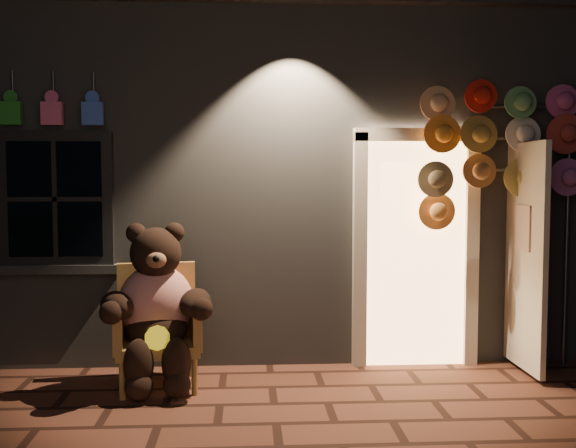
{
  "coord_description": "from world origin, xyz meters",
  "views": [
    {
      "loc": [
        -0.19,
        -4.66,
        1.75
      ],
      "look_at": [
        0.14,
        1.0,
        1.35
      ],
      "focal_mm": 42.0,
      "sensor_mm": 36.0,
      "label": 1
    }
  ],
  "objects": [
    {
      "name": "ground",
      "position": [
        0.0,
        0.0,
        0.0
      ],
      "size": [
        60.0,
        60.0,
        0.0
      ],
      "primitive_type": "plane",
      "color": "brown",
      "rests_on": "ground"
    },
    {
      "name": "shop_building",
      "position": [
        0.0,
        3.99,
        1.74
      ],
      "size": [
        7.3,
        5.95,
        3.51
      ],
      "color": "slate",
      "rests_on": "ground"
    },
    {
      "name": "wicker_armchair",
      "position": [
        -0.96,
        0.97,
        0.5
      ],
      "size": [
        0.77,
        0.72,
        1.01
      ],
      "rotation": [
        0.0,
        0.0,
        0.15
      ],
      "color": "#B18E44",
      "rests_on": "ground"
    },
    {
      "name": "teddy_bear",
      "position": [
        -0.95,
        0.84,
        0.69
      ],
      "size": [
        0.98,
        0.82,
        1.36
      ],
      "rotation": [
        0.0,
        0.0,
        0.15
      ],
      "color": "red",
      "rests_on": "ground"
    },
    {
      "name": "hat_rack",
      "position": [
        2.06,
        1.28,
        2.03
      ],
      "size": [
        1.7,
        0.22,
        2.59
      ],
      "color": "#59595E",
      "rests_on": "ground"
    }
  ]
}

